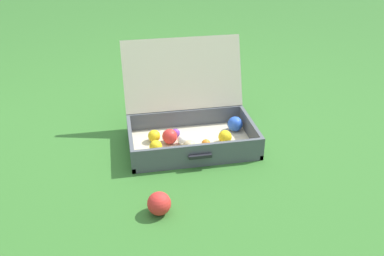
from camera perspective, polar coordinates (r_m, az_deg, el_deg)
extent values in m
plane|color=#336B28|center=(2.14, -0.16, -2.54)|extent=(16.00, 16.00, 0.00)
cube|color=beige|center=(2.13, 0.00, -2.24)|extent=(0.63, 0.38, 0.03)
cube|color=#4C5156|center=(2.08, -8.35, -1.93)|extent=(0.02, 0.38, 0.12)
cube|color=#4C5156|center=(2.18, 7.97, -0.39)|extent=(0.02, 0.38, 0.12)
cube|color=#4C5156|center=(1.96, 0.99, -3.76)|extent=(0.60, 0.02, 0.12)
cube|color=#4C5156|center=(2.27, -0.86, 1.10)|extent=(0.60, 0.02, 0.12)
cube|color=beige|center=(2.24, -1.24, 7.40)|extent=(0.63, 0.15, 0.36)
cube|color=black|center=(1.94, 1.12, -3.90)|extent=(0.11, 0.02, 0.02)
sphere|color=#D1B784|center=(2.04, -0.34, -2.49)|extent=(0.06, 0.06, 0.06)
sphere|color=purple|center=(2.17, -2.26, -0.69)|extent=(0.05, 0.05, 0.05)
sphere|color=yellow|center=(2.13, -5.20, -1.09)|extent=(0.06, 0.06, 0.06)
sphere|color=red|center=(2.11, -3.06, -1.15)|extent=(0.08, 0.08, 0.08)
sphere|color=yellow|center=(2.11, 4.53, -1.21)|extent=(0.07, 0.07, 0.07)
sphere|color=blue|center=(2.23, 5.90, 0.56)|extent=(0.08, 0.08, 0.08)
sphere|color=white|center=(2.10, -1.28, -1.64)|extent=(0.05, 0.05, 0.05)
sphere|color=yellow|center=(2.04, -4.97, -2.54)|extent=(0.06, 0.06, 0.06)
sphere|color=orange|center=(2.07, 1.91, -2.14)|extent=(0.04, 0.04, 0.04)
sphere|color=red|center=(1.69, -4.51, -10.24)|extent=(0.10, 0.10, 0.10)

